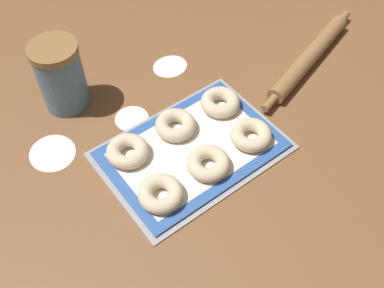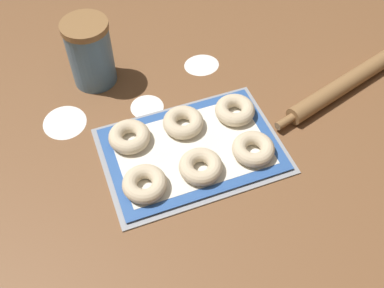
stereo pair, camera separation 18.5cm
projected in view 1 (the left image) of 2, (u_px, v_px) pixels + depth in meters
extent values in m
plane|color=brown|center=(193.00, 143.00, 1.07)|extent=(2.80, 2.80, 0.00)
cube|color=#93969B|center=(192.00, 150.00, 1.05)|extent=(0.42, 0.29, 0.01)
cube|color=#2D569E|center=(192.00, 149.00, 1.05)|extent=(0.39, 0.27, 0.00)
cube|color=silver|center=(192.00, 149.00, 1.05)|extent=(0.34, 0.22, 0.00)
torus|color=beige|center=(161.00, 194.00, 0.95)|extent=(0.10, 0.10, 0.03)
torus|color=beige|center=(208.00, 163.00, 1.00)|extent=(0.10, 0.10, 0.03)
torus|color=beige|center=(251.00, 135.00, 1.05)|extent=(0.10, 0.10, 0.03)
torus|color=beige|center=(128.00, 151.00, 1.02)|extent=(0.10, 0.10, 0.03)
torus|color=beige|center=(176.00, 125.00, 1.07)|extent=(0.10, 0.10, 0.03)
torus|color=beige|center=(220.00, 102.00, 1.11)|extent=(0.10, 0.10, 0.03)
cylinder|color=slate|center=(62.00, 79.00, 1.09)|extent=(0.11, 0.11, 0.17)
cylinder|color=olive|center=(52.00, 49.00, 1.02)|extent=(0.12, 0.12, 0.02)
cylinder|color=olive|center=(310.00, 57.00, 1.23)|extent=(0.38, 0.15, 0.05)
cylinder|color=olive|center=(270.00, 103.00, 1.12)|extent=(0.05, 0.03, 0.02)
cylinder|color=olive|center=(343.00, 18.00, 1.33)|extent=(0.05, 0.03, 0.02)
ellipsoid|color=white|center=(52.00, 153.00, 1.05)|extent=(0.11, 0.11, 0.00)
ellipsoid|color=white|center=(170.00, 66.00, 1.23)|extent=(0.10, 0.09, 0.00)
ellipsoid|color=white|center=(132.00, 118.00, 1.12)|extent=(0.08, 0.08, 0.00)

